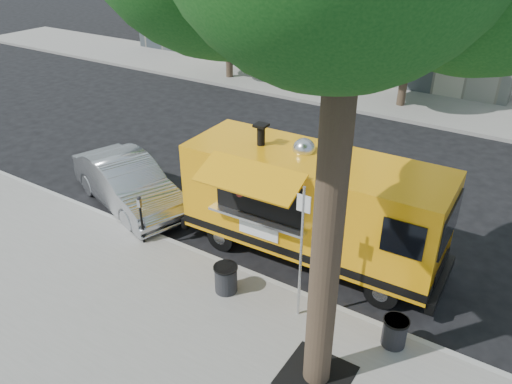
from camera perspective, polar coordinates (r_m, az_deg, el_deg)
ground at (r=12.47m, az=1.88°, el=-7.56°), size 120.00×120.00×0.00m
sidewalk at (r=10.05m, az=-10.59°, el=-18.52°), size 60.00×6.00×0.15m
curb at (r=11.80m, az=-0.47°, el=-9.52°), size 60.00×0.14×0.16m
far_sidewalk at (r=23.90m, az=19.03°, el=9.35°), size 60.00×5.00×0.15m
tree_well at (r=9.64m, az=6.89°, el=-20.09°), size 1.20×1.20×0.02m
far_tree_a at (r=26.09m, az=-3.24°, el=20.73°), size 3.42×3.42×5.36m
far_tree_b at (r=22.51m, az=17.48°, el=18.43°), size 3.60×3.60×5.50m
sign_post at (r=9.69m, az=5.21°, el=-6.21°), size 0.28×0.06×3.00m
parking_meter at (r=12.65m, az=-13.03°, el=-2.49°), size 0.11×0.11×1.33m
food_truck at (r=11.81m, az=6.26°, el=-1.34°), size 6.52×3.11×3.18m
sedan at (r=14.77m, az=-14.42°, el=1.00°), size 4.70×2.87×1.46m
trash_bin_left at (r=11.08m, az=-3.46°, el=-9.76°), size 0.54×0.54×0.65m
trash_bin_right at (r=10.23m, az=15.57°, el=-15.06°), size 0.50×0.50×0.60m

